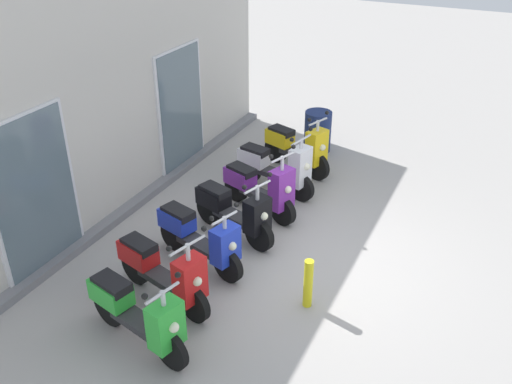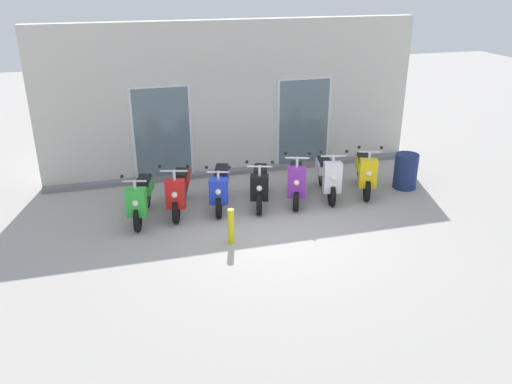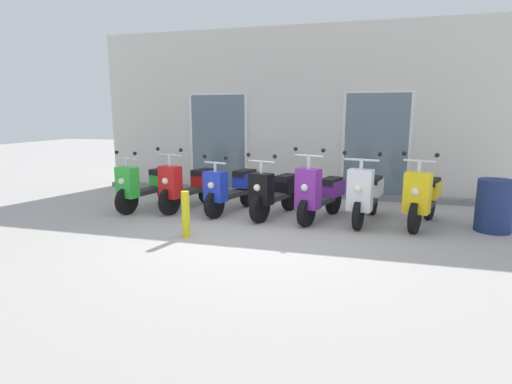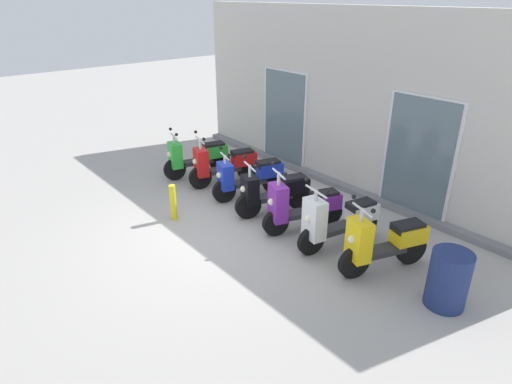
{
  "view_description": "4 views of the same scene",
  "coord_description": "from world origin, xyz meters",
  "views": [
    {
      "loc": [
        -6.32,
        -2.22,
        4.81
      ],
      "look_at": [
        0.03,
        0.86,
        0.88
      ],
      "focal_mm": 39.2,
      "sensor_mm": 36.0,
      "label": 1
    },
    {
      "loc": [
        -2.88,
        -8.89,
        4.76
      ],
      "look_at": [
        -0.24,
        0.5,
        0.61
      ],
      "focal_mm": 36.81,
      "sensor_mm": 36.0,
      "label": 2
    },
    {
      "loc": [
        1.63,
        -5.81,
        1.83
      ],
      "look_at": [
        -0.12,
        0.54,
        0.57
      ],
      "focal_mm": 28.58,
      "sensor_mm": 36.0,
      "label": 3
    },
    {
      "loc": [
        5.58,
        -3.86,
        3.92
      ],
      "look_at": [
        0.43,
        0.49,
        0.8
      ],
      "focal_mm": 30.39,
      "sensor_mm": 36.0,
      "label": 4
    }
  ],
  "objects": [
    {
      "name": "ground_plane",
      "position": [
        0.0,
        0.0,
        0.0
      ],
      "size": [
        40.0,
        40.0,
        0.0
      ],
      "primitive_type": "plane",
      "color": "#A8A39E"
    },
    {
      "name": "storefront_facade",
      "position": [
        0.0,
        3.4,
        1.79
      ],
      "size": [
        9.25,
        0.5,
        3.71
      ],
      "color": "beige",
      "rests_on": "ground_plane"
    },
    {
      "name": "scooter_green",
      "position": [
        -2.49,
        1.15,
        0.49
      ],
      "size": [
        0.7,
        1.59,
        1.17
      ],
      "color": "black",
      "rests_on": "ground_plane"
    },
    {
      "name": "scooter_red",
      "position": [
        -1.69,
        1.33,
        0.48
      ],
      "size": [
        0.78,
        1.61,
        1.24
      ],
      "color": "black",
      "rests_on": "ground_plane"
    },
    {
      "name": "scooter_blue",
      "position": [
        -0.8,
        1.33,
        0.47
      ],
      "size": [
        0.74,
        1.57,
        1.12
      ],
      "color": "black",
      "rests_on": "ground_plane"
    },
    {
      "name": "scooter_black",
      "position": [
        0.06,
        1.24,
        0.45
      ],
      "size": [
        0.79,
        1.55,
        1.18
      ],
      "color": "black",
      "rests_on": "ground_plane"
    },
    {
      "name": "scooter_purple",
      "position": [
        0.86,
        1.18,
        0.47
      ],
      "size": [
        0.81,
        1.5,
        1.3
      ],
      "color": "black",
      "rests_on": "ground_plane"
    },
    {
      "name": "scooter_white",
      "position": [
        1.64,
        1.24,
        0.5
      ],
      "size": [
        0.71,
        1.6,
        1.26
      ],
      "color": "black",
      "rests_on": "ground_plane"
    },
    {
      "name": "scooter_yellow",
      "position": [
        2.54,
        1.21,
        0.5
      ],
      "size": [
        0.79,
        1.5,
        1.26
      ],
      "color": "black",
      "rests_on": "ground_plane"
    },
    {
      "name": "trash_bin",
      "position": [
        3.59,
        1.2,
        0.41
      ],
      "size": [
        0.54,
        0.54,
        0.83
      ],
      "primitive_type": "cylinder",
      "color": "navy",
      "rests_on": "ground_plane"
    },
    {
      "name": "curb_bollard",
      "position": [
        -0.97,
        -0.36,
        0.35
      ],
      "size": [
        0.12,
        0.12,
        0.7
      ],
      "primitive_type": "cylinder",
      "color": "yellow",
      "rests_on": "ground_plane"
    }
  ]
}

